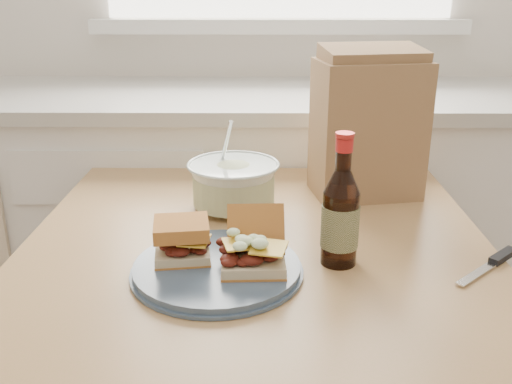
{
  "coord_description": "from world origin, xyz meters",
  "views": [
    {
      "loc": [
        -0.07,
        -0.13,
        1.28
      ],
      "look_at": [
        -0.07,
        0.99,
        0.86
      ],
      "focal_mm": 40.0,
      "sensor_mm": 36.0,
      "label": 1
    }
  ],
  "objects_px": {
    "beer_bottle": "(340,216)",
    "paper_bag": "(368,129)",
    "coleslaw_bowl": "(234,186)",
    "dining_table": "(257,289)",
    "plate": "(217,269)"
  },
  "relations": [
    {
      "from": "plate",
      "to": "beer_bottle",
      "type": "distance_m",
      "value": 0.24
    },
    {
      "from": "coleslaw_bowl",
      "to": "paper_bag",
      "type": "bearing_deg",
      "value": 18.12
    },
    {
      "from": "dining_table",
      "to": "beer_bottle",
      "type": "relative_size",
      "value": 3.8
    },
    {
      "from": "dining_table",
      "to": "coleslaw_bowl",
      "type": "distance_m",
      "value": 0.24
    },
    {
      "from": "coleslaw_bowl",
      "to": "paper_bag",
      "type": "relative_size",
      "value": 0.65
    },
    {
      "from": "plate",
      "to": "paper_bag",
      "type": "distance_m",
      "value": 0.55
    },
    {
      "from": "beer_bottle",
      "to": "dining_table",
      "type": "bearing_deg",
      "value": 125.94
    },
    {
      "from": "plate",
      "to": "beer_bottle",
      "type": "bearing_deg",
      "value": 11.39
    },
    {
      "from": "dining_table",
      "to": "paper_bag",
      "type": "height_order",
      "value": "paper_bag"
    },
    {
      "from": "coleslaw_bowl",
      "to": "dining_table",
      "type": "bearing_deg",
      "value": -72.3
    },
    {
      "from": "dining_table",
      "to": "coleslaw_bowl",
      "type": "relative_size",
      "value": 4.52
    },
    {
      "from": "beer_bottle",
      "to": "paper_bag",
      "type": "distance_m",
      "value": 0.39
    },
    {
      "from": "dining_table",
      "to": "plate",
      "type": "xyz_separation_m",
      "value": [
        -0.07,
        -0.14,
        0.12
      ]
    },
    {
      "from": "plate",
      "to": "coleslaw_bowl",
      "type": "height_order",
      "value": "coleslaw_bowl"
    },
    {
      "from": "plate",
      "to": "coleslaw_bowl",
      "type": "distance_m",
      "value": 0.32
    }
  ]
}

